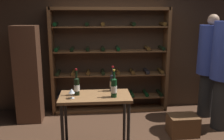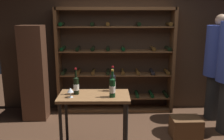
% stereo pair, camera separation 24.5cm
% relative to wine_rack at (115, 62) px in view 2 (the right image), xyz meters
% --- Properties ---
extents(back_wall, '(5.13, 0.10, 2.65)m').
position_rel_wine_rack_xyz_m(back_wall, '(0.17, 0.21, 0.28)').
color(back_wall, '#3D2B1E').
rests_on(back_wall, ground).
extents(wine_rack, '(2.36, 0.32, 2.12)m').
position_rel_wine_rack_xyz_m(wine_rack, '(0.00, 0.00, 0.00)').
color(wine_rack, brown).
rests_on(wine_rack, ground).
extents(tasting_table, '(0.97, 0.52, 0.90)m').
position_rel_wine_rack_xyz_m(tasting_table, '(-0.32, -1.62, -0.28)').
color(tasting_table, brown).
rests_on(tasting_table, ground).
extents(person_bystander_red_print, '(0.46, 0.46, 1.99)m').
position_rel_wine_rack_xyz_m(person_bystander_red_print, '(1.89, -0.40, 0.05)').
color(person_bystander_red_print, black).
rests_on(person_bystander_red_print, ground).
extents(wine_crate, '(0.49, 0.35, 0.34)m').
position_rel_wine_rack_xyz_m(wine_crate, '(1.13, -1.15, -0.87)').
color(wine_crate, brown).
rests_on(wine_crate, ground).
extents(display_cabinet, '(0.44, 0.36, 1.79)m').
position_rel_wine_rack_xyz_m(display_cabinet, '(-1.54, -0.37, -0.15)').
color(display_cabinet, '#4C2D1E').
rests_on(display_cabinet, ground).
extents(wine_bottle_black_capsule, '(0.08, 0.08, 0.38)m').
position_rel_wine_rack_xyz_m(wine_bottle_black_capsule, '(-0.07, -1.72, -0.01)').
color(wine_bottle_black_capsule, black).
rests_on(wine_bottle_black_capsule, tasting_table).
extents(wine_bottle_red_label, '(0.09, 0.09, 0.36)m').
position_rel_wine_rack_xyz_m(wine_bottle_red_label, '(-0.07, -1.44, -0.02)').
color(wine_bottle_red_label, black).
rests_on(wine_bottle_red_label, tasting_table).
extents(wine_bottle_green_slim, '(0.08, 0.08, 0.37)m').
position_rel_wine_rack_xyz_m(wine_bottle_green_slim, '(-0.57, -1.59, -0.02)').
color(wine_bottle_green_slim, black).
rests_on(wine_bottle_green_slim, tasting_table).
extents(wine_glass_stemmed_left, '(0.08, 0.08, 0.13)m').
position_rel_wine_rack_xyz_m(wine_glass_stemmed_left, '(-0.63, -1.72, -0.05)').
color(wine_glass_stemmed_left, silver).
rests_on(wine_glass_stemmed_left, tasting_table).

